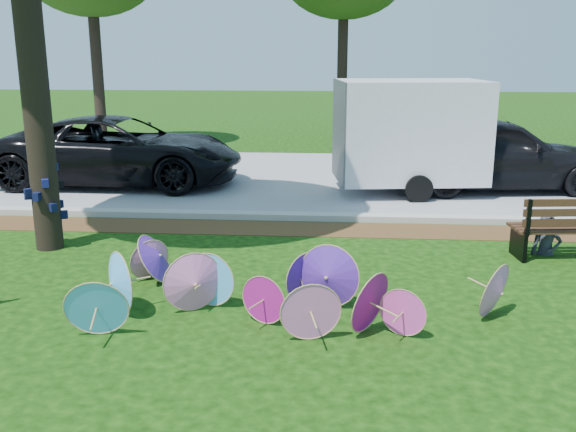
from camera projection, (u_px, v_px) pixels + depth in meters
name	position (u px, v px, depth m)	size (l,w,h in m)	color
ground	(233.00, 332.00, 7.52)	(90.00, 90.00, 0.00)	black
mulch_strip	(271.00, 228.00, 11.86)	(90.00, 1.00, 0.01)	#472D16
curb	(275.00, 216.00, 12.52)	(90.00, 0.30, 0.12)	#B7B5AD
street	(290.00, 178.00, 16.54)	(90.00, 8.00, 0.01)	gray
parasol_pile	(220.00, 284.00, 8.00)	(7.44, 2.46, 0.85)	pink
black_van	(119.00, 151.00, 15.59)	(2.73, 5.92, 1.64)	black
dark_pickup	(494.00, 153.00, 14.93)	(2.05, 5.10, 1.74)	black
cargo_trailer	(410.00, 131.00, 14.53)	(3.21, 2.03, 2.85)	silver
park_bench	(572.00, 226.00, 10.17)	(1.92, 0.73, 1.00)	black
person_left	(549.00, 215.00, 10.20)	(0.48, 0.31, 1.31)	#323545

